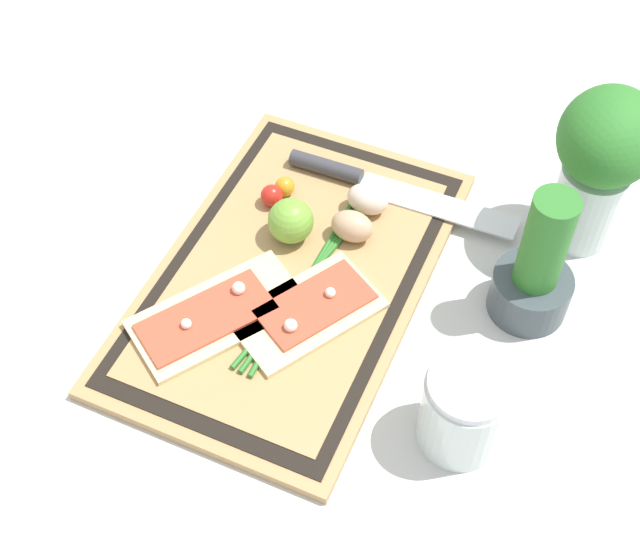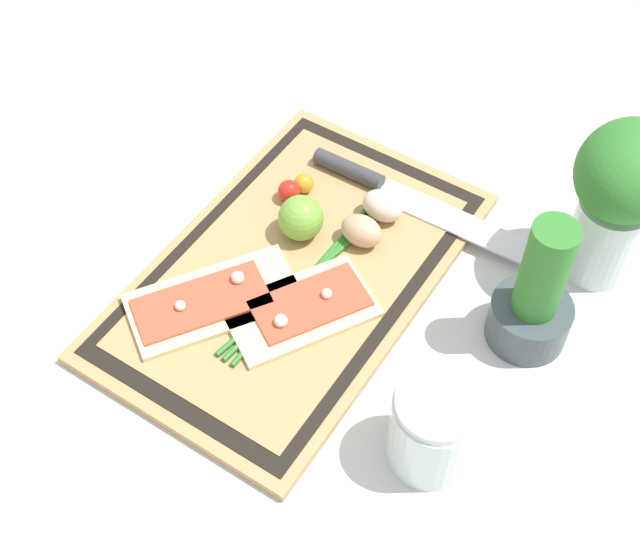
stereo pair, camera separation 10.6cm
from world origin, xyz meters
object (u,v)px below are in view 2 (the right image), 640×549
Objects in this scene: pizza_slice_far at (302,308)px; egg_brown at (361,231)px; knife at (384,186)px; egg_pink at (383,206)px; cherry_tomato_red at (289,191)px; herb_glass at (620,193)px; herb_pot at (535,301)px; cherry_tomato_yellow at (304,184)px; pizza_slice_near at (211,300)px; sauce_jar at (433,431)px; lime at (301,218)px.

egg_brown is (-0.13, 0.00, 0.01)m from pizza_slice_far.
knife is (-0.22, -0.02, 0.00)m from pizza_slice_far.
pizza_slice_far is at bearing 4.86° from knife.
knife is 0.05m from egg_pink.
cherry_tomato_red is 0.13× the size of herb_glass.
herb_pot is at bearing 88.64° from egg_brown.
cherry_tomato_yellow is (0.06, -0.09, 0.01)m from knife.
sauce_jar is (0.02, 0.31, 0.03)m from pizza_slice_near.
egg_brown is at bearing 84.52° from cherry_tomato_red.
knife is 0.13m from lime.
egg_brown is 0.50× the size of sauce_jar.
egg_brown is 0.23m from herb_pot.
herb_pot is at bearing 117.85° from pizza_slice_near.
egg_brown is at bearing 179.32° from pizza_slice_far.
cherry_tomato_yellow reaches higher than pizza_slice_far.
egg_pink is at bearing 138.52° from lime.
herb_pot is at bearing 118.25° from pizza_slice_far.
lime reaches higher than knife.
sauce_jar is (0.17, 0.28, 0.00)m from lime.
sauce_jar is at bearing -8.16° from herb_glass.
herb_pot reaches higher than egg_brown.
cherry_tomato_yellow is at bearing -74.41° from herb_glass.
egg_pink is 2.08× the size of cherry_tomato_yellow.
egg_pink reaches higher than pizza_slice_near.
pizza_slice_far is 0.22m from sauce_jar.
pizza_slice_near is at bearing -10.82° from lime.
cherry_tomato_yellow is (-0.03, -0.11, -0.01)m from egg_brown.
sauce_jar reaches higher than pizza_slice_near.
egg_pink reaches higher than cherry_tomato_yellow.
herb_pot is (-0.12, 0.23, 0.04)m from pizza_slice_far.
sauce_jar reaches higher than egg_brown.
herb_pot is (0.10, 0.25, 0.04)m from knife.
egg_pink is at bearing -140.43° from sauce_jar.
herb_pot reaches higher than pizza_slice_far.
egg_pink is 0.11m from cherry_tomato_yellow.
pizza_slice_far is 1.84× the size of sauce_jar.
lime is at bearing -121.63° from sauce_jar.
cherry_tomato_yellow is 0.39m from herb_glass.
egg_brown is 0.05m from egg_pink.
pizza_slice_far is 0.20m from cherry_tomato_yellow.
egg_brown reaches higher than pizza_slice_near.
egg_pink is (-0.23, 0.10, 0.01)m from pizza_slice_near.
egg_pink is at bearing 156.58° from pizza_slice_near.
egg_pink is 0.12m from cherry_tomato_red.
cherry_tomato_yellow is 0.34m from herb_pot.
lime reaches higher than cherry_tomato_red.
cherry_tomato_yellow is 0.14× the size of herb_pot.
cherry_tomato_red is (-0.01, -0.12, -0.01)m from egg_brown.
egg_pink is 0.29m from herb_glass.
herb_pot reaches higher than knife.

